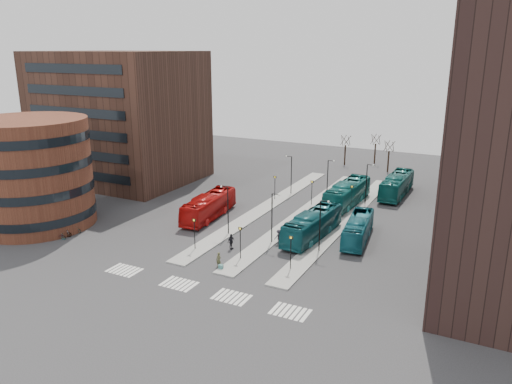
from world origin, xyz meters
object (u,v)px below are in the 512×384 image
at_px(teal_bus_d, 397,185).
at_px(teal_bus_b, 347,194).
at_px(red_bus, 209,206).
at_px(suitcase, 221,267).
at_px(teal_bus_a, 312,225).
at_px(commuter_a, 192,223).
at_px(teal_bus_c, 358,229).
at_px(commuter_b, 231,242).
at_px(commuter_c, 279,237).
at_px(bicycle_mid, 65,233).
at_px(bicycle_far, 75,230).
at_px(bicycle_near, 59,236).
at_px(traveller, 219,260).

bearing_deg(teal_bus_d, teal_bus_b, -122.38).
height_order(red_bus, teal_bus_b, teal_bus_b).
distance_m(suitcase, teal_bus_a, 14.12).
relative_size(teal_bus_d, commuter_a, 7.25).
bearing_deg(red_bus, teal_bus_d, 42.19).
distance_m(teal_bus_d, commuter_a, 34.09).
xyz_separation_m(red_bus, teal_bus_c, (20.57, 1.07, -0.20)).
distance_m(commuter_b, commuter_c, 5.89).
xyz_separation_m(commuter_a, bicycle_mid, (-12.45, -9.44, -0.35)).
distance_m(suitcase, red_bus, 17.10).
bearing_deg(teal_bus_b, commuter_b, -104.68).
bearing_deg(bicycle_far, commuter_a, -72.55).
xyz_separation_m(teal_bus_b, commuter_a, (-14.79, -18.98, -0.94)).
bearing_deg(bicycle_far, teal_bus_a, -81.03).
distance_m(teal_bus_c, commuter_b, 15.54).
bearing_deg(teal_bus_c, teal_bus_b, 105.18).
relative_size(teal_bus_c, bicycle_near, 6.37).
height_order(teal_bus_a, bicycle_near, teal_bus_a).
distance_m(bicycle_near, bicycle_mid, 0.86).
bearing_deg(commuter_c, teal_bus_d, -154.65).
bearing_deg(teal_bus_d, commuter_b, -111.37).
bearing_deg(teal_bus_c, teal_bus_a, -167.82).
bearing_deg(suitcase, bicycle_near, 178.11).
xyz_separation_m(red_bus, bicycle_near, (-11.99, -15.24, -1.23)).
bearing_deg(teal_bus_b, suitcase, -97.84).
xyz_separation_m(red_bus, traveller, (9.52, -13.28, -0.83)).
distance_m(commuter_c, bicycle_far, 25.89).
height_order(commuter_a, commuter_b, commuter_b).
xyz_separation_m(commuter_c, bicycle_mid, (-24.44, -10.13, -0.35)).
bearing_deg(bicycle_mid, red_bus, -61.62).
bearing_deg(traveller, commuter_c, 74.99).
bearing_deg(traveller, suitcase, -38.33).
height_order(teal_bus_d, traveller, teal_bus_d).
bearing_deg(commuter_a, teal_bus_c, -148.43).
relative_size(teal_bus_a, teal_bus_d, 0.97).
bearing_deg(teal_bus_c, teal_bus_d, 82.44).
bearing_deg(suitcase, teal_bus_b, 73.70).
relative_size(teal_bus_c, teal_bus_d, 0.85).
distance_m(red_bus, commuter_b, 11.75).
bearing_deg(red_bus, suitcase, -58.90).
height_order(teal_bus_d, bicycle_mid, teal_bus_d).
distance_m(suitcase, bicycle_mid, 22.06).
relative_size(traveller, commuter_c, 0.98).
relative_size(teal_bus_b, teal_bus_c, 1.23).
relative_size(commuter_b, commuter_c, 1.09).
relative_size(red_bus, commuter_b, 6.40).
distance_m(teal_bus_c, bicycle_far, 35.40).
distance_m(red_bus, traveller, 16.36).
xyz_separation_m(suitcase, commuter_b, (-1.83, 5.41, 0.65)).
bearing_deg(commuter_c, traveller, 24.63).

